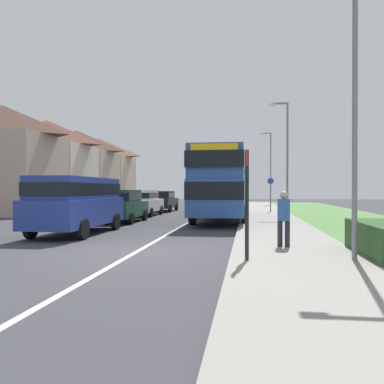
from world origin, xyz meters
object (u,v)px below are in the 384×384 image
at_px(parked_car_black, 162,200).
at_px(pedestrian_at_stop, 284,216).
at_px(bus_stop_sign, 247,197).
at_px(parked_car_dark_green, 122,205).
at_px(parked_van_blue, 77,200).
at_px(street_lamp_near, 350,94).
at_px(double_decker_bus, 222,182).
at_px(parked_car_white, 143,202).
at_px(street_lamp_far, 270,164).
at_px(street_lamp_mid, 286,151).
at_px(cycle_route_sign, 271,193).

distance_m(parked_car_black, pedestrian_at_stop, 20.33).
bearing_deg(bus_stop_sign, parked_car_dark_green, 120.90).
height_order(parked_van_blue, street_lamp_near, street_lamp_near).
bearing_deg(bus_stop_sign, street_lamp_near, 12.06).
bearing_deg(pedestrian_at_stop, double_decker_bus, 102.54).
xyz_separation_m(parked_car_dark_green, bus_stop_sign, (6.46, -10.79, 0.62)).
relative_size(parked_car_white, street_lamp_far, 0.60).
bearing_deg(street_lamp_far, street_lamp_near, -89.86).
xyz_separation_m(double_decker_bus, parked_van_blue, (-5.09, -7.54, -0.85)).
height_order(parked_car_white, pedestrian_at_stop, pedestrian_at_stop).
height_order(double_decker_bus, parked_car_white, double_decker_bus).
height_order(street_lamp_near, street_lamp_mid, street_lamp_mid).
distance_m(parked_car_black, bus_stop_sign, 22.09).
distance_m(parked_car_dark_green, street_lamp_near, 13.86).
relative_size(parked_car_black, pedestrian_at_stop, 2.57).
height_order(parked_van_blue, bus_stop_sign, bus_stop_sign).
height_order(parked_car_white, parked_car_black, parked_car_white).
xyz_separation_m(parked_car_black, pedestrian_at_stop, (7.58, -18.86, 0.10)).
bearing_deg(parked_car_black, parked_car_dark_green, -89.34).
relative_size(parked_van_blue, street_lamp_near, 0.79).
bearing_deg(parked_van_blue, parked_car_dark_green, 89.81).
bearing_deg(parked_car_white, parked_van_blue, -88.67).
bearing_deg(double_decker_bus, street_lamp_near, -73.43).
bearing_deg(parked_van_blue, double_decker_bus, 55.99).
height_order(double_decker_bus, parked_car_black, double_decker_bus).
bearing_deg(street_lamp_far, street_lamp_mid, -90.10).
xyz_separation_m(double_decker_bus, parked_car_white, (-5.33, 2.82, -1.23)).
xyz_separation_m(parked_car_dark_green, street_lamp_far, (8.70, 21.48, 3.40)).
bearing_deg(parked_car_black, street_lamp_near, -66.61).
bearing_deg(parked_car_dark_green, parked_car_white, 92.97).
relative_size(parked_van_blue, parked_car_dark_green, 1.29).
distance_m(parked_van_blue, street_lamp_mid, 13.02).
bearing_deg(street_lamp_near, parked_van_blue, 150.77).
xyz_separation_m(street_lamp_near, street_lamp_mid, (-0.11, 14.24, 0.05)).
relative_size(double_decker_bus, street_lamp_far, 1.45).
distance_m(parked_car_white, street_lamp_mid, 9.49).
bearing_deg(parked_van_blue, street_lamp_near, -29.23).
distance_m(parked_car_dark_green, bus_stop_sign, 12.59).
xyz_separation_m(parked_car_black, cycle_route_sign, (8.19, -1.81, 0.55)).
bearing_deg(parked_van_blue, bus_stop_sign, -39.92).
xyz_separation_m(parked_car_black, street_lamp_far, (8.82, 11.20, 3.45)).
xyz_separation_m(parked_car_white, street_lamp_near, (9.04, -15.29, 2.98)).
distance_m(parked_car_white, parked_car_black, 5.29).
distance_m(parked_van_blue, parked_car_white, 10.37).
height_order(parked_car_white, bus_stop_sign, bus_stop_sign).
relative_size(street_lamp_near, street_lamp_far, 0.89).
height_order(parked_car_dark_green, street_lamp_far, street_lamp_far).
relative_size(parked_car_dark_green, parked_car_white, 0.91).
xyz_separation_m(cycle_route_sign, street_lamp_near, (0.72, -18.76, 2.47)).
height_order(parked_car_black, bus_stop_sign, bus_stop_sign).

